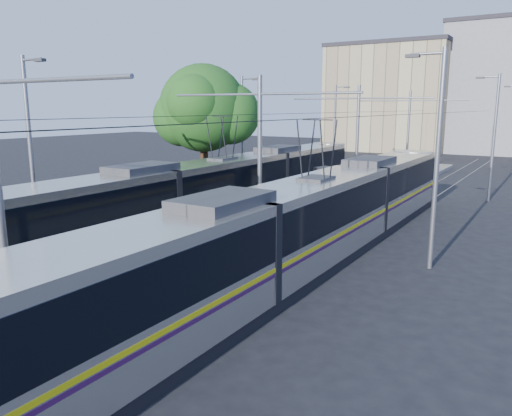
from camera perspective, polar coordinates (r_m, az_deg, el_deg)
The scene contains 12 objects.
ground at distance 16.74m, azimuth -14.19°, elevation -9.74°, with size 160.00×160.00×0.00m, color black.
platform at distance 30.52m, azimuth 9.25°, elevation 0.35°, with size 4.00×50.00×0.30m, color gray.
tactile_strip_left at distance 31.07m, azimuth 6.79°, elevation 0.90°, with size 0.70×50.00×0.01m, color gray.
tactile_strip_right at distance 29.98m, azimuth 11.81°, elevation 0.36°, with size 0.70×50.00×0.01m, color gray.
rails at distance 30.55m, azimuth 9.24°, elevation 0.10°, with size 8.71×70.00×0.03m.
tram_left at distance 26.10m, azimuth -3.79°, elevation 2.07°, with size 2.43×29.11×5.50m.
tram_right at distance 19.00m, azimuth 6.77°, elevation -1.07°, with size 2.43×29.90×5.50m.
catenary at distance 27.39m, azimuth 7.22°, elevation 8.38°, with size 9.20×70.00×7.00m.
street_lamps at distance 33.75m, azimuth 12.11°, elevation 8.20°, with size 15.18×38.22×8.00m.
shelter at distance 27.75m, azimuth 7.73°, elevation 2.29°, with size 0.87×1.21×2.45m.
tree at distance 31.25m, azimuth -5.28°, elevation 11.10°, with size 5.89×5.44×8.55m.
building_left at distance 73.89m, azimuth 15.27°, elevation 12.05°, with size 16.32×12.24×14.44m.
Camera 1 is at (11.39, -10.72, 5.95)m, focal length 35.00 mm.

